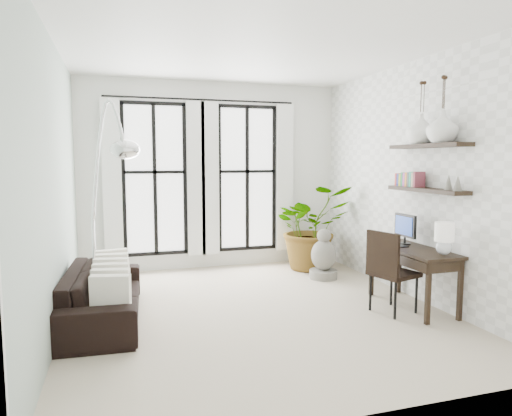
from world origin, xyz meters
name	(u,v)px	position (x,y,z in m)	size (l,w,h in m)	color
floor	(255,310)	(0.00, 0.00, 0.00)	(5.00, 5.00, 0.00)	#C0B099
ceiling	(255,47)	(0.00, 0.00, 3.20)	(5.00, 5.00, 0.00)	white
wall_left	(54,186)	(-2.25, 0.00, 1.60)	(5.00, 5.00, 0.00)	#A1B4A7
wall_right	(413,180)	(2.25, 0.00, 1.60)	(5.00, 5.00, 0.00)	white
wall_back	(213,176)	(0.00, 2.50, 1.60)	(4.50, 4.50, 0.00)	white
windows	(203,179)	(-0.20, 2.43, 1.56)	(3.26, 0.13, 2.65)	white
wall_shelves	(425,172)	(2.11, -0.43, 1.73)	(0.25, 1.30, 0.60)	black
sofa	(103,295)	(-1.80, 0.19, 0.30)	(2.08, 0.81, 0.61)	black
throw_pillows	(111,278)	(-1.70, 0.19, 0.50)	(0.40, 1.52, 0.40)	silver
plant	(311,227)	(1.57, 1.85, 0.73)	(1.31, 1.14, 1.46)	#2D7228
desk	(415,253)	(1.95, -0.51, 0.72)	(0.55, 1.30, 1.16)	black
desk_chair	(389,267)	(1.53, -0.57, 0.58)	(0.60, 0.60, 1.02)	black
arc_lamp	(108,160)	(-1.69, 0.39, 1.88)	(0.77, 0.68, 2.59)	silver
buddha	(324,258)	(1.50, 1.18, 0.33)	(0.44, 0.44, 0.80)	gray
vase_a	(442,127)	(2.11, -0.72, 2.27)	(0.37, 0.37, 0.38)	white
vase_b	(421,129)	(2.11, -0.32, 2.27)	(0.37, 0.37, 0.38)	white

